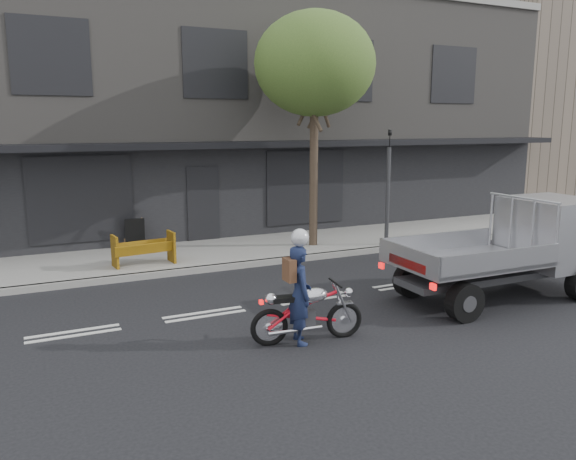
# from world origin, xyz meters

# --- Properties ---
(ground) EXTENTS (80.00, 80.00, 0.00)m
(ground) POSITION_xyz_m (0.00, 0.00, 0.00)
(ground) COLOR black
(ground) RESTS_ON ground
(sidewalk) EXTENTS (32.00, 3.20, 0.15)m
(sidewalk) POSITION_xyz_m (0.00, 4.70, 0.07)
(sidewalk) COLOR gray
(sidewalk) RESTS_ON ground
(kerb) EXTENTS (32.00, 0.20, 0.15)m
(kerb) POSITION_xyz_m (0.00, 3.10, 0.07)
(kerb) COLOR gray
(kerb) RESTS_ON ground
(building_main) EXTENTS (26.00, 10.00, 8.00)m
(building_main) POSITION_xyz_m (0.00, 11.30, 4.00)
(building_main) COLOR slate
(building_main) RESTS_ON ground
(building_neighbour) EXTENTS (14.00, 10.00, 10.00)m
(building_neighbour) POSITION_xyz_m (20.00, 11.30, 5.00)
(building_neighbour) COLOR brown
(building_neighbour) RESTS_ON ground
(street_tree) EXTENTS (3.40, 3.40, 6.74)m
(street_tree) POSITION_xyz_m (2.20, 4.20, 5.28)
(street_tree) COLOR #382B21
(street_tree) RESTS_ON ground
(traffic_light_pole) EXTENTS (0.12, 0.12, 3.50)m
(traffic_light_pole) POSITION_xyz_m (4.20, 3.35, 1.65)
(traffic_light_pole) COLOR #2D2D30
(traffic_light_pole) RESTS_ON ground
(motorcycle) EXTENTS (1.98, 0.58, 1.02)m
(motorcycle) POSITION_xyz_m (-1.20, -2.06, 0.53)
(motorcycle) COLOR black
(motorcycle) RESTS_ON ground
(rider) EXTENTS (0.50, 0.67, 1.69)m
(rider) POSITION_xyz_m (-1.35, -2.06, 0.84)
(rider) COLOR #172040
(rider) RESTS_ON ground
(flatbed_ute) EXTENTS (4.70, 2.02, 2.16)m
(flatbed_ute) POSITION_xyz_m (4.59, -1.66, 1.23)
(flatbed_ute) COLOR black
(flatbed_ute) RESTS_ON ground
(construction_barrier) EXTENTS (1.57, 0.78, 0.85)m
(construction_barrier) POSITION_xyz_m (-2.79, 3.67, 0.57)
(construction_barrier) COLOR #FFA60D
(construction_barrier) RESTS_ON sidewalk
(sandwich_board) EXTENTS (0.59, 0.43, 0.87)m
(sandwich_board) POSITION_xyz_m (-2.63, 6.00, 0.58)
(sandwich_board) COLOR black
(sandwich_board) RESTS_ON sidewalk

